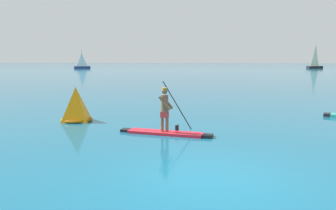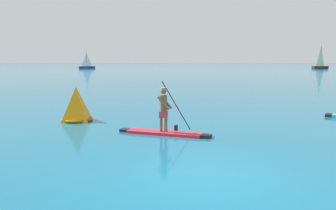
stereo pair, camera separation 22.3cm
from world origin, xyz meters
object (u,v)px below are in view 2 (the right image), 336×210
sailboat_right_horizon (320,65)px  race_marker_buoy (77,105)px  paddleboarder_mid_center (164,124)px  sailboat_left_horizon (87,66)px

sailboat_right_horizon → race_marker_buoy: bearing=-136.1°
paddleboarder_mid_center → sailboat_left_horizon: sailboat_left_horizon is taller
sailboat_left_horizon → sailboat_right_horizon: sailboat_right_horizon is taller
race_marker_buoy → sailboat_left_horizon: sailboat_left_horizon is taller
sailboat_left_horizon → sailboat_right_horizon: bearing=-22.9°
paddleboarder_mid_center → race_marker_buoy: (-4.13, 2.14, 0.30)m
paddleboarder_mid_center → sailboat_right_horizon: size_ratio=0.44×
sailboat_left_horizon → sailboat_right_horizon: size_ratio=0.72×
race_marker_buoy → sailboat_left_horizon: 83.15m
sailboat_left_horizon → sailboat_right_horizon: (65.92, 7.08, 0.33)m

